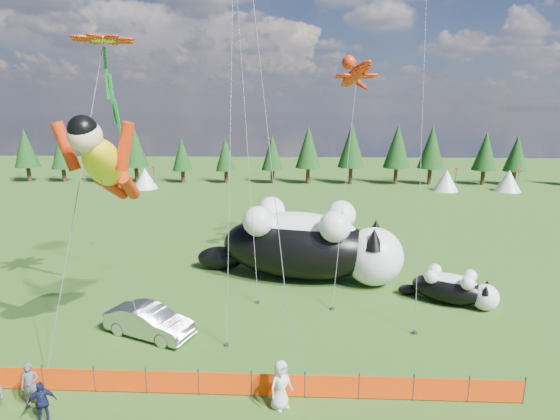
% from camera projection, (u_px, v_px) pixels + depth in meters
% --- Properties ---
extents(ground, '(160.00, 160.00, 0.00)m').
position_uv_depth(ground, '(237.00, 352.00, 19.42)').
color(ground, '#0C3409').
rests_on(ground, ground).
extents(safety_fence, '(22.06, 0.06, 1.10)m').
position_uv_depth(safety_fence, '(225.00, 384.00, 16.39)').
color(safety_fence, '#262626').
rests_on(safety_fence, ground).
extents(tree_line, '(90.00, 4.00, 8.00)m').
position_uv_depth(tree_line, '(280.00, 156.00, 62.29)').
color(tree_line, black).
rests_on(tree_line, ground).
extents(festival_tents, '(50.00, 3.20, 2.80)m').
position_uv_depth(festival_tents, '(362.00, 180.00, 57.55)').
color(festival_tents, white).
rests_on(festival_tents, ground).
extents(cat_large, '(13.28, 6.74, 4.84)m').
position_uv_depth(cat_large, '(308.00, 243.00, 27.50)').
color(cat_large, black).
rests_on(cat_large, ground).
extents(cat_small, '(5.00, 3.43, 1.93)m').
position_uv_depth(cat_small, '(453.00, 288.00, 24.10)').
color(cat_small, black).
rests_on(cat_small, ground).
extents(car, '(4.66, 3.06, 1.45)m').
position_uv_depth(car, '(149.00, 321.00, 20.71)').
color(car, silver).
rests_on(car, ground).
extents(spectator_a, '(0.71, 0.56, 1.71)m').
position_uv_depth(spectator_a, '(30.00, 385.00, 15.75)').
color(spectator_a, '#4F4E53').
rests_on(spectator_a, ground).
extents(spectator_c, '(1.04, 0.87, 1.58)m').
position_uv_depth(spectator_c, '(42.00, 403.00, 14.88)').
color(spectator_c, '#15193A').
rests_on(spectator_c, ground).
extents(spectator_e, '(1.08, 1.06, 1.87)m').
position_uv_depth(spectator_e, '(281.00, 385.00, 15.61)').
color(spectator_e, silver).
rests_on(spectator_e, ground).
extents(superhero_kite, '(5.68, 5.97, 10.74)m').
position_uv_depth(superhero_kite, '(104.00, 164.00, 17.80)').
color(superhero_kite, yellow).
rests_on(superhero_kite, ground).
extents(gecko_kite, '(4.43, 10.10, 14.56)m').
position_uv_depth(gecko_kite, '(356.00, 75.00, 27.36)').
color(gecko_kite, red).
rests_on(gecko_kite, ground).
extents(flower_kite, '(3.59, 7.74, 14.80)m').
position_uv_depth(flower_kite, '(104.00, 43.00, 20.26)').
color(flower_kite, red).
rests_on(flower_kite, ground).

